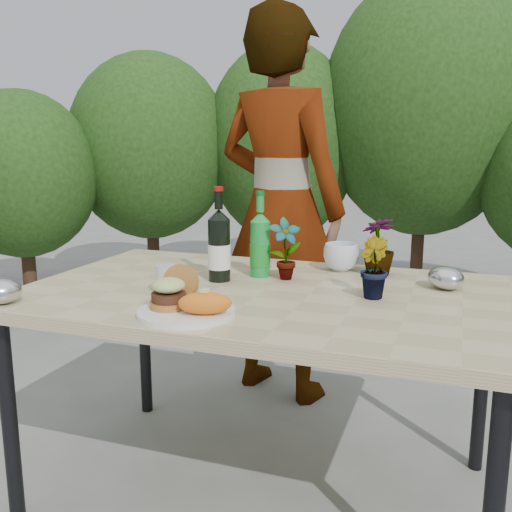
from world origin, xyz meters
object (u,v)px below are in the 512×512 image
(dinner_plate, at_px, (186,312))
(wine_bottle, at_px, (219,247))
(patio_table, at_px, (264,306))
(person, at_px, (280,209))

(dinner_plate, xyz_separation_m, wine_bottle, (-0.07, 0.41, 0.12))
(patio_table, distance_m, wine_bottle, 0.27)
(patio_table, relative_size, wine_bottle, 4.80)
(wine_bottle, xyz_separation_m, person, (-0.02, 0.78, 0.05))
(dinner_plate, height_order, person, person)
(patio_table, relative_size, person, 0.87)
(dinner_plate, bearing_deg, wine_bottle, 100.05)
(wine_bottle, bearing_deg, dinner_plate, -81.90)
(dinner_plate, height_order, wine_bottle, wine_bottle)
(wine_bottle, bearing_deg, person, 89.52)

